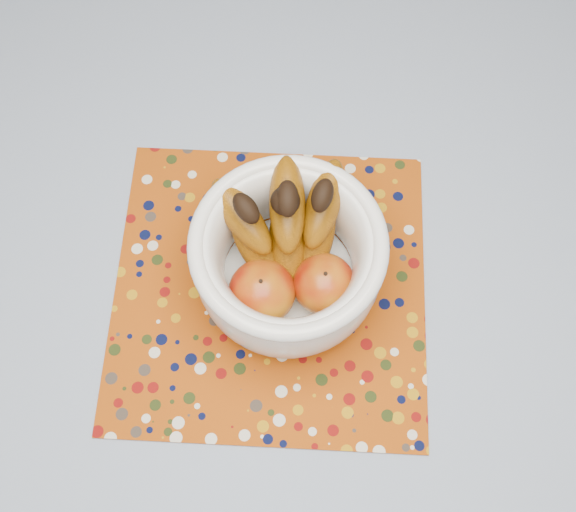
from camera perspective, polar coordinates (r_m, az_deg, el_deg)
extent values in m
plane|color=#2D2826|center=(1.65, -0.40, -13.49)|extent=(4.00, 4.00, 0.00)
cube|color=brown|center=(0.93, -0.69, -6.66)|extent=(1.20, 1.20, 0.04)
cylinder|color=brown|center=(1.58, -21.39, 7.66)|extent=(0.06, 0.06, 0.71)
cylinder|color=brown|center=(1.58, 18.15, 9.79)|extent=(0.06, 0.06, 0.71)
cylinder|color=brown|center=(1.52, 22.81, -18.01)|extent=(0.04, 0.04, 0.44)
cylinder|color=brown|center=(1.59, 23.16, -5.54)|extent=(0.04, 0.04, 0.44)
cube|color=slate|center=(0.91, -0.70, -6.23)|extent=(1.32, 1.32, 0.01)
cube|color=#973C08|center=(0.92, -1.55, -2.70)|extent=(0.46, 0.46, 0.00)
cylinder|color=white|center=(0.91, 0.02, -2.14)|extent=(0.12, 0.12, 0.01)
cylinder|color=white|center=(0.90, 0.02, -1.88)|extent=(0.18, 0.18, 0.01)
torus|color=white|center=(0.79, 0.02, 1.05)|extent=(0.24, 0.24, 0.02)
ellipsoid|color=maroon|center=(0.85, -2.22, -3.05)|extent=(0.09, 0.09, 0.08)
ellipsoid|color=maroon|center=(0.85, 3.07, -2.38)|extent=(0.08, 0.08, 0.07)
sphere|color=black|center=(0.78, -0.22, 4.69)|extent=(0.04, 0.04, 0.04)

